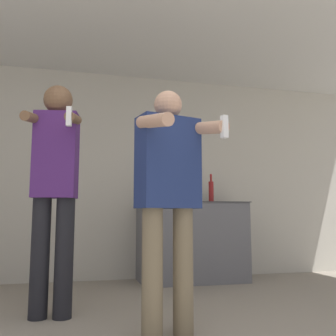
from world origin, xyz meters
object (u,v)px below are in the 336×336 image
object	(u,v)px
bottle_tall_gin	(154,190)
bottle_short_whiskey	(186,189)
bottle_green_wine	(211,191)
person_woman_foreground	(169,190)
person_man_side	(55,184)

from	to	relation	value
bottle_tall_gin	bottle_short_whiskey	world-z (taller)	bottle_short_whiskey
bottle_green_wine	person_woman_foreground	size ratio (longest dim) A/B	0.21
bottle_tall_gin	bottle_green_wine	bearing A→B (deg)	0.00
bottle_tall_gin	person_man_side	bearing A→B (deg)	-129.92
bottle_green_wine	person_woman_foreground	xyz separation A→B (m)	(-0.99, -1.88, -0.14)
bottle_green_wine	bottle_tall_gin	size ratio (longest dim) A/B	1.10
bottle_green_wine	bottle_tall_gin	distance (m)	0.70
bottle_tall_gin	person_man_side	distance (m)	1.63
bottle_tall_gin	bottle_short_whiskey	bearing A→B (deg)	0.00
bottle_tall_gin	person_woman_foreground	xyz separation A→B (m)	(-0.29, -1.88, -0.13)
bottle_green_wine	person_woman_foreground	distance (m)	2.13
bottle_short_whiskey	person_woman_foreground	xyz separation A→B (m)	(-0.68, -1.88, -0.15)
bottle_green_wine	person_man_side	distance (m)	2.15
bottle_green_wine	person_woman_foreground	bearing A→B (deg)	-117.81
bottle_tall_gin	person_woman_foreground	distance (m)	1.91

